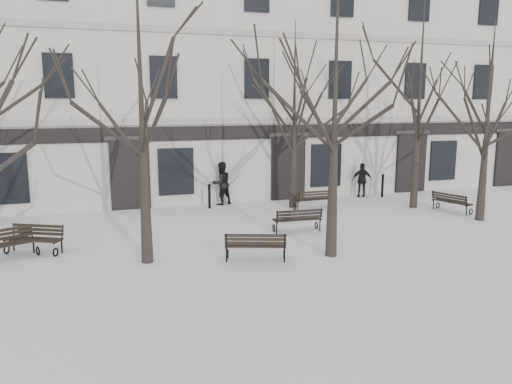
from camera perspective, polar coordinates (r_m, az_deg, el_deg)
name	(u,v)px	position (r m, az deg, el deg)	size (l,w,h in m)	color
ground	(275,256)	(14.58, 2.17, -7.33)	(100.00, 100.00, 0.00)	white
building	(190,80)	(26.48, -7.56, 12.56)	(40.40, 10.20, 11.40)	beige
tree_1	(140,70)	(13.71, -13.13, 13.38)	(5.84, 5.84, 8.34)	black
tree_2	(336,68)	(14.15, 9.13, 13.83)	(5.95, 5.95, 8.50)	black
tree_3	(489,98)	(20.24, 25.12, 9.75)	(5.11, 5.11, 7.30)	black
tree_5	(294,93)	(20.77, 4.42, 11.21)	(5.34, 5.34, 7.62)	black
tree_6	(420,79)	(21.77, 18.28, 12.19)	(5.97, 5.97, 8.53)	black
bench_0	(4,243)	(15.82, -26.83, -5.27)	(1.80, 1.27, 0.87)	black
bench_1	(256,245)	(13.99, -0.04, -6.09)	(1.79, 1.13, 0.86)	black
bench_2	(298,219)	(17.16, 4.77, -3.10)	(1.68, 0.70, 0.83)	black
bench_3	(35,238)	(16.13, -23.97, -4.83)	(1.72, 1.28, 0.84)	black
bench_4	(315,199)	(20.75, 6.72, -0.78)	(1.71, 0.66, 0.85)	black
bench_5	(451,202)	(21.68, 21.42, -1.03)	(1.02, 1.66, 0.80)	black
bollard_a	(209,195)	(20.96, -5.35, -0.38)	(0.13, 0.13, 1.04)	black
bollard_b	(383,185)	(24.12, 14.26, 0.82)	(0.14, 0.14, 1.10)	black
pedestrian_b	(222,205)	(21.80, -3.96, -1.44)	(0.91, 0.71, 1.87)	black
pedestrian_c	(362,197)	(23.99, 11.97, -0.56)	(0.95, 0.39, 1.61)	black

